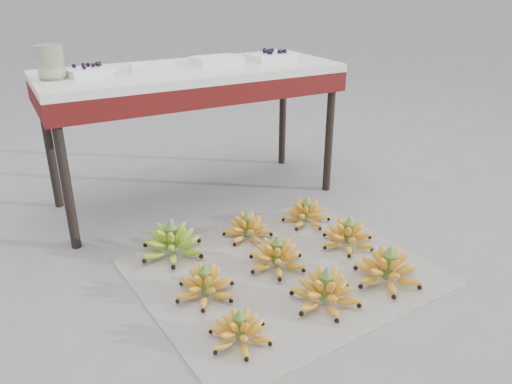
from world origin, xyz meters
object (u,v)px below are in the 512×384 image
bunch_mid_center (277,256)px  vendor_table (192,84)px  bunch_mid_left (205,285)px  bunch_back_left (172,243)px  bunch_front_center (325,291)px  tray_far_right (270,57)px  bunch_front_right (388,270)px  newspaper_mat (283,271)px  bunch_back_center (247,228)px  tray_right (217,60)px  bunch_front_left (240,331)px  glass_jar (51,62)px  tray_far_left (89,71)px  tray_left (153,68)px  bunch_mid_right (348,236)px  bunch_back_right (306,214)px

bunch_mid_center → vendor_table: (-0.02, 0.91, 0.63)m
bunch_mid_left → bunch_back_left: (-0.01, 0.38, 0.01)m
bunch_front_center → tray_far_right: bearing=77.2°
bunch_front_right → bunch_mid_left: bearing=170.7°
newspaper_mat → bunch_back_left: 0.55m
bunch_back_center → tray_far_right: tray_far_right is taller
bunch_back_center → bunch_mid_left: bearing=-144.3°
bunch_back_center → tray_right: tray_right is taller
bunch_front_left → bunch_back_left: bunch_back_left is taller
bunch_back_center → bunch_front_right: bearing=-68.7°
newspaper_mat → glass_jar: 1.48m
vendor_table → tray_far_right: (0.49, -0.02, 0.11)m
bunch_front_center → bunch_back_center: (-0.02, 0.65, -0.01)m
tray_far_left → tray_left: size_ratio=1.01×
tray_right → tray_far_right: 0.33m
tray_far_right → bunch_front_center: bearing=-109.4°
tray_far_right → newspaper_mat: bearing=-116.1°
bunch_mid_center → glass_jar: 1.42m
bunch_mid_left → glass_jar: bearing=108.0°
bunch_mid_right → tray_far_right: bearing=103.5°
bunch_front_right → tray_left: (-0.61, 1.22, 0.73)m
bunch_mid_right → vendor_table: vendor_table is taller
vendor_table → tray_far_left: bearing=176.5°
bunch_back_center → tray_right: bearing=70.4°
bunch_front_center → bunch_front_right: (0.33, 0.00, 0.00)m
newspaper_mat → tray_right: tray_right is taller
tray_far_left → newspaper_mat: bearing=-60.3°
tray_right → tray_left: bearing=-174.4°
bunch_mid_center → bunch_back_center: bunch_mid_center is taller
bunch_mid_center → tray_left: size_ratio=1.28×
bunch_front_left → tray_far_left: 1.52m
bunch_front_right → bunch_back_left: bunch_back_left is taller
tray_far_left → bunch_back_center: bearing=-48.0°
vendor_table → glass_jar: glass_jar is taller
bunch_front_right → bunch_mid_right: bearing=93.8°
bunch_mid_right → glass_jar: glass_jar is taller
bunch_mid_left → tray_far_left: bearing=98.1°
bunch_back_left → bunch_back_center: bunch_back_left is taller
tray_far_right → tray_left: bearing=-179.9°
tray_left → tray_right: size_ratio=0.98×
bunch_front_center → bunch_back_right: bearing=69.3°
bunch_back_right → tray_far_left: tray_far_left is taller
bunch_front_center → tray_right: (0.11, 1.26, 0.74)m
bunch_back_center → tray_left: (-0.25, 0.58, 0.74)m
bunch_front_right → bunch_mid_right: 0.33m
bunch_back_left → tray_left: (0.15, 0.56, 0.73)m
newspaper_mat → bunch_back_right: (0.36, 0.35, 0.06)m
bunch_back_right → bunch_mid_center: bearing=-164.1°
bunch_mid_left → bunch_front_left: bearing=-91.9°
bunch_mid_left → vendor_table: size_ratio=0.16×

